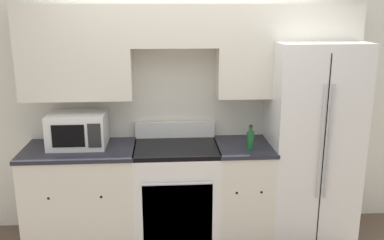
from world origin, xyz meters
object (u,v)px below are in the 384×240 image
object	(u,v)px
bottle	(250,140)
microwave	(78,130)
oven_range	(176,192)
refrigerator	(309,139)

from	to	relation	value
bottle	microwave	bearing A→B (deg)	172.61
oven_range	refrigerator	bearing A→B (deg)	3.32
microwave	bottle	size ratio (longest dim) A/B	2.27
oven_range	microwave	distance (m)	1.10
refrigerator	microwave	world-z (taller)	refrigerator
microwave	refrigerator	bearing A→B (deg)	-0.04
refrigerator	microwave	xyz separation A→B (m)	(-2.19, 0.00, 0.14)
refrigerator	microwave	bearing A→B (deg)	179.96
microwave	bottle	bearing A→B (deg)	-7.39
oven_range	microwave	xyz separation A→B (m)	(-0.90, 0.08, 0.61)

